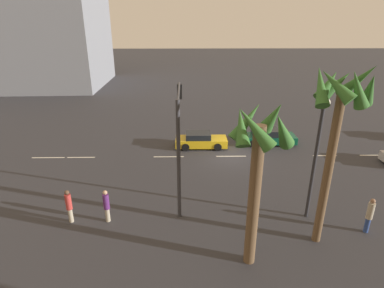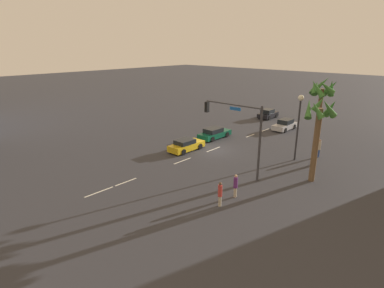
# 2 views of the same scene
# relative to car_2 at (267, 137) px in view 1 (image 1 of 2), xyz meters

# --- Properties ---
(ground_plane) EXTENTS (220.00, 220.00, 0.00)m
(ground_plane) POSITION_rel_car_2_xyz_m (3.61, 2.70, -0.61)
(ground_plane) COLOR #333338
(lane_stripe_1) EXTENTS (1.95, 0.14, 0.01)m
(lane_stripe_1) POSITION_rel_car_2_xyz_m (-7.72, 2.70, -0.60)
(lane_stripe_1) COLOR silver
(lane_stripe_1) RESTS_ON ground_plane
(lane_stripe_2) EXTENTS (1.88, 0.14, 0.01)m
(lane_stripe_2) POSITION_rel_car_2_xyz_m (-3.95, 2.70, -0.60)
(lane_stripe_2) COLOR silver
(lane_stripe_2) RESTS_ON ground_plane
(lane_stripe_3) EXTENTS (2.34, 0.14, 0.01)m
(lane_stripe_3) POSITION_rel_car_2_xyz_m (3.45, 2.70, -0.60)
(lane_stripe_3) COLOR silver
(lane_stripe_3) RESTS_ON ground_plane
(lane_stripe_4) EXTENTS (2.36, 0.14, 0.01)m
(lane_stripe_4) POSITION_rel_car_2_xyz_m (8.35, 2.70, -0.60)
(lane_stripe_4) COLOR silver
(lane_stripe_4) RESTS_ON ground_plane
(lane_stripe_5) EXTENTS (2.14, 0.14, 0.01)m
(lane_stripe_5) POSITION_rel_car_2_xyz_m (15.17, 2.70, -0.60)
(lane_stripe_5) COLOR silver
(lane_stripe_5) RESTS_ON ground_plane
(lane_stripe_6) EXTENTS (2.53, 0.14, 0.01)m
(lane_stripe_6) POSITION_rel_car_2_xyz_m (17.71, 2.70, -0.60)
(lane_stripe_6) COLOR silver
(lane_stripe_6) RESTS_ON ground_plane
(car_2) EXTENTS (4.64, 1.90, 1.31)m
(car_2) POSITION_rel_car_2_xyz_m (0.00, 0.00, 0.00)
(car_2) COLOR #0F5138
(car_2) RESTS_ON ground_plane
(car_3) EXTENTS (4.26, 1.83, 1.28)m
(car_3) POSITION_rel_car_2_xyz_m (5.78, 0.73, -0.01)
(car_3) COLOR gold
(car_3) RESTS_ON ground_plane
(traffic_signal) EXTENTS (0.32, 6.07, 6.43)m
(traffic_signal) POSITION_rel_car_2_xyz_m (7.36, 8.62, 3.80)
(traffic_signal) COLOR #38383D
(traffic_signal) RESTS_ON ground_plane
(streetlamp) EXTENTS (0.56, 0.56, 6.54)m
(streetlamp) POSITION_rel_car_2_xyz_m (0.50, 10.77, 3.94)
(streetlamp) COLOR #2D2D33
(streetlamp) RESTS_ON ground_plane
(pedestrian_0) EXTENTS (0.44, 0.44, 1.83)m
(pedestrian_0) POSITION_rel_car_2_xyz_m (11.10, 11.01, 0.37)
(pedestrian_0) COLOR #B2A58C
(pedestrian_0) RESTS_ON ground_plane
(pedestrian_1) EXTENTS (0.35, 0.35, 1.87)m
(pedestrian_1) POSITION_rel_car_2_xyz_m (13.02, 11.03, 0.40)
(pedestrian_1) COLOR #B2A58C
(pedestrian_1) RESTS_ON ground_plane
(pedestrian_2) EXTENTS (0.44, 0.44, 1.90)m
(pedestrian_2) POSITION_rel_car_2_xyz_m (-1.99, 12.15, 0.41)
(pedestrian_2) COLOR #2D478C
(pedestrian_2) RESTS_ON ground_plane
(palm_tree_0) EXTENTS (2.77, 2.65, 8.42)m
(palm_tree_0) POSITION_rel_car_2_xyz_m (0.70, 12.70, 5.93)
(palm_tree_0) COLOR brown
(palm_tree_0) RESTS_ON ground_plane
(palm_tree_1) EXTENTS (2.56, 2.72, 7.23)m
(palm_tree_1) POSITION_rel_car_2_xyz_m (4.27, 14.08, 4.49)
(palm_tree_1) COLOR brown
(palm_tree_1) RESTS_ON ground_plane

